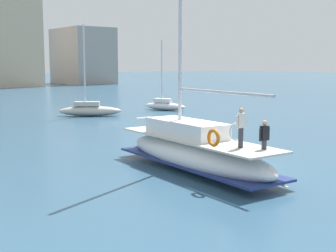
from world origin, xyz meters
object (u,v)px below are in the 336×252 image
moored_cutter_left (90,109)px  seagull (276,184)px  moored_sloop_near (164,105)px  main_sailboat (194,150)px

moored_cutter_left → seagull: moored_cutter_left is taller
moored_sloop_near → moored_cutter_left: moored_cutter_left is taller
main_sailboat → moored_cutter_left: size_ratio=1.60×
moored_cutter_left → seagull: size_ratio=7.95×
main_sailboat → moored_sloop_near: bearing=55.5°
moored_sloop_near → main_sailboat: bearing=-124.5°
main_sailboat → moored_cutter_left: 22.95m
main_sailboat → moored_sloop_near: (15.17, 22.11, -0.38)m
moored_sloop_near → seagull: 30.53m
moored_sloop_near → moored_cutter_left: 8.63m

